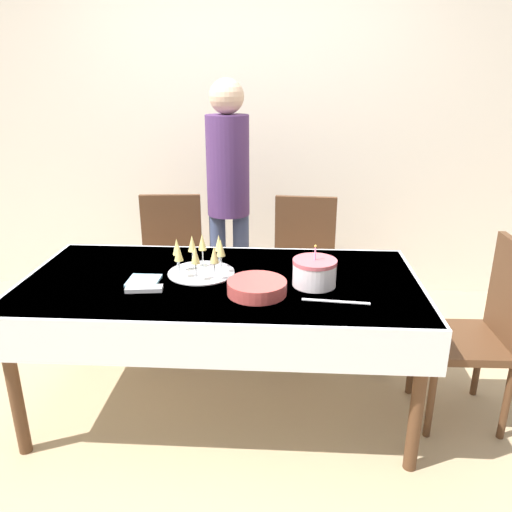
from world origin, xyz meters
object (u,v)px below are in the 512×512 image
at_px(dining_chair_far_left, 171,262).
at_px(champagne_tray, 200,257).
at_px(dining_chair_far_right, 303,265).
at_px(plate_stack_main, 257,287).
at_px(dining_chair_right_end, 482,326).
at_px(birthday_cake, 314,272).
at_px(person_standing, 228,184).

relative_size(dining_chair_far_left, champagne_tray, 2.81).
distance_m(dining_chair_far_right, champagne_tray, 0.97).
distance_m(dining_chair_far_right, plate_stack_main, 1.03).
xyz_separation_m(dining_chair_far_left, dining_chair_right_end, (1.73, -0.80, 0.00)).
bearing_deg(dining_chair_far_right, dining_chair_far_left, -179.99).
height_order(dining_chair_far_right, dining_chair_right_end, same).
relative_size(dining_chair_far_left, dining_chair_right_end, 1.00).
distance_m(dining_chair_far_left, champagne_tray, 0.87).
xyz_separation_m(dining_chair_far_left, dining_chair_far_right, (0.88, 0.00, 0.00)).
xyz_separation_m(birthday_cake, person_standing, (-0.52, 1.02, 0.21)).
bearing_deg(dining_chair_far_left, dining_chair_far_right, 0.01).
height_order(champagne_tray, plate_stack_main, champagne_tray).
distance_m(champagne_tray, person_standing, 0.92).
relative_size(dining_chair_far_left, dining_chair_far_right, 1.00).
height_order(dining_chair_far_left, dining_chair_far_right, same).
height_order(dining_chair_far_left, person_standing, person_standing).
xyz_separation_m(dining_chair_right_end, birthday_cake, (-0.84, -0.05, 0.29)).
relative_size(champagne_tray, person_standing, 0.20).
bearing_deg(champagne_tray, dining_chair_far_left, 114.14).
bearing_deg(birthday_cake, champagne_tray, 168.40).
height_order(dining_chair_far_right, birthday_cake, dining_chair_far_right).
xyz_separation_m(dining_chair_right_end, plate_stack_main, (-1.11, -0.17, 0.25)).
bearing_deg(dining_chair_far_left, champagne_tray, -65.86).
height_order(dining_chair_far_right, person_standing, person_standing).
xyz_separation_m(dining_chair_far_right, dining_chair_right_end, (0.86, -0.80, 0.00)).
distance_m(birthday_cake, plate_stack_main, 0.29).
distance_m(dining_chair_right_end, birthday_cake, 0.89).
xyz_separation_m(birthday_cake, champagne_tray, (-0.56, 0.12, 0.02)).
xyz_separation_m(dining_chair_right_end, person_standing, (-1.36, 0.96, 0.49)).
xyz_separation_m(dining_chair_far_left, plate_stack_main, (0.63, -0.97, 0.25)).
xyz_separation_m(dining_chair_far_right, person_standing, (-0.50, 0.16, 0.49)).
distance_m(dining_chair_far_left, dining_chair_far_right, 0.88).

